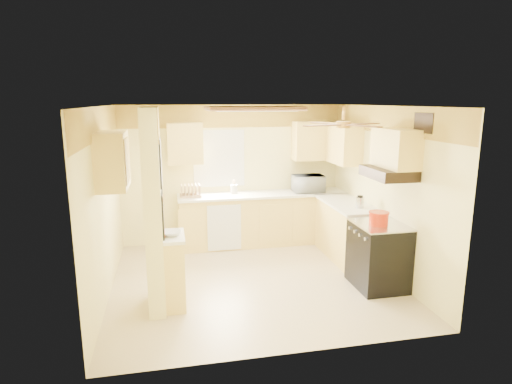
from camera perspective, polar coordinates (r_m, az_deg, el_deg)
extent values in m
plane|color=#CDB48E|center=(6.38, -0.35, -11.66)|extent=(4.00, 4.00, 0.00)
plane|color=white|center=(5.84, -0.38, 11.39)|extent=(4.00, 4.00, 0.00)
plane|color=#FFF19B|center=(7.83, -3.12, 2.36)|extent=(4.00, 0.00, 4.00)
plane|color=#FFF19B|center=(4.21, 4.78, -6.27)|extent=(4.00, 0.00, 4.00)
plane|color=#FFF19B|center=(5.94, -19.65, -1.49)|extent=(0.00, 3.80, 3.80)
plane|color=#FFF19B|center=(6.67, 16.73, 0.15)|extent=(0.00, 3.80, 3.80)
cube|color=#FCDD4A|center=(7.70, -3.18, 10.06)|extent=(4.00, 0.02, 0.40)
cube|color=#FFF19B|center=(5.35, -13.51, -2.57)|extent=(0.20, 0.70, 2.50)
cube|color=#F1CE65|center=(5.60, -10.81, -10.42)|extent=(0.25, 0.55, 0.90)
cube|color=white|center=(5.44, -11.01, -5.84)|extent=(0.28, 0.58, 0.04)
cube|color=#F1CE65|center=(7.81, 0.92, -3.67)|extent=(3.00, 0.60, 0.90)
cube|color=#F1CE65|center=(7.26, 12.01, -5.17)|extent=(0.60, 1.40, 0.90)
cube|color=white|center=(7.68, 0.95, -0.31)|extent=(3.04, 0.64, 0.04)
cube|color=white|center=(7.13, 12.10, -1.57)|extent=(0.64, 1.44, 0.04)
cube|color=white|center=(7.39, -4.24, -4.78)|extent=(0.58, 0.02, 0.80)
cube|color=white|center=(7.73, -4.96, 4.47)|extent=(0.92, 0.02, 1.02)
cube|color=white|center=(7.74, -4.97, 4.47)|extent=(0.80, 0.02, 0.90)
cube|color=#F1CE65|center=(7.49, -9.44, 6.41)|extent=(0.60, 0.35, 0.70)
cube|color=#F1CE65|center=(7.96, 8.20, 6.78)|extent=(0.90, 0.35, 0.70)
cube|color=#F1CE65|center=(7.62, 11.38, 6.43)|extent=(0.35, 1.00, 0.70)
cube|color=#F1CE65|center=(5.57, -18.63, 4.00)|extent=(0.35, 0.75, 0.70)
cube|color=#F1CE65|center=(6.01, 18.14, 5.55)|extent=(0.35, 0.76, 0.52)
cube|color=black|center=(6.27, 15.99, -8.18)|extent=(0.65, 0.76, 0.90)
cube|color=silver|center=(6.13, 16.23, -4.19)|extent=(0.66, 0.77, 0.02)
cylinder|color=silver|center=(5.80, 14.42, -6.09)|extent=(0.03, 0.05, 0.05)
cylinder|color=silver|center=(5.95, 13.71, -5.60)|extent=(0.03, 0.05, 0.05)
cylinder|color=silver|center=(6.08, 13.06, -5.17)|extent=(0.03, 0.05, 0.05)
cylinder|color=silver|center=(6.23, 12.41, -4.72)|extent=(0.03, 0.05, 0.05)
cube|color=black|center=(6.01, 17.23, 2.43)|extent=(0.50, 0.76, 0.14)
cube|color=black|center=(5.23, -12.62, 3.86)|extent=(0.02, 0.42, 0.57)
cube|color=white|center=(5.23, -12.56, 3.86)|extent=(0.01, 0.37, 0.52)
cube|color=black|center=(5.36, -12.30, -3.03)|extent=(0.02, 0.42, 0.57)
cube|color=yellow|center=(5.36, -12.24, -3.03)|extent=(0.01, 0.37, 0.52)
cube|color=brown|center=(6.35, -0.39, 11.09)|extent=(1.35, 0.95, 0.06)
cube|color=white|center=(6.35, -0.39, 10.86)|extent=(1.15, 0.75, 0.02)
cylinder|color=gold|center=(5.47, 11.61, 10.26)|extent=(0.04, 0.04, 0.16)
cylinder|color=gold|center=(5.48, 11.55, 8.79)|extent=(0.18, 0.18, 0.08)
cube|color=brown|center=(5.70, 13.93, 8.81)|extent=(0.55, 0.28, 0.01)
cube|color=brown|center=(5.71, 9.33, 9.01)|extent=(0.28, 0.55, 0.01)
cube|color=brown|center=(5.26, 8.97, 8.76)|extent=(0.55, 0.28, 0.01)
cube|color=brown|center=(5.25, 13.96, 8.55)|extent=(0.28, 0.55, 0.01)
cube|color=black|center=(5.76, 21.45, 8.56)|extent=(0.02, 0.40, 0.25)
imported|color=white|center=(7.84, 6.98, 1.14)|extent=(0.56, 0.38, 0.31)
imported|color=white|center=(5.40, -11.17, -5.42)|extent=(0.26, 0.26, 0.06)
cylinder|color=red|center=(6.05, 16.04, -3.49)|extent=(0.25, 0.25, 0.16)
cylinder|color=red|center=(6.03, 16.09, -2.64)|extent=(0.28, 0.28, 0.02)
cylinder|color=silver|center=(6.82, 13.68, -1.36)|extent=(0.13, 0.13, 0.17)
cylinder|color=black|center=(6.80, 13.72, -0.56)|extent=(0.09, 0.09, 0.03)
cube|color=tan|center=(7.50, -8.72, -0.45)|extent=(0.36, 0.27, 0.04)
cube|color=tan|center=(7.48, -9.90, 0.14)|extent=(0.02, 0.25, 0.21)
cube|color=tan|center=(7.48, -9.43, 0.16)|extent=(0.02, 0.25, 0.21)
cube|color=tan|center=(7.48, -8.96, 0.18)|extent=(0.02, 0.25, 0.21)
cube|color=tan|center=(7.49, -8.48, 0.20)|extent=(0.02, 0.25, 0.21)
cube|color=tan|center=(7.49, -8.01, 0.22)|extent=(0.02, 0.25, 0.21)
cube|color=tan|center=(7.49, -7.54, 0.24)|extent=(0.02, 0.25, 0.21)
cylinder|color=white|center=(7.48, -9.43, 0.16)|extent=(0.01, 0.21, 0.21)
cylinder|color=white|center=(7.49, -8.48, 0.20)|extent=(0.01, 0.21, 0.21)
cylinder|color=white|center=(7.69, -2.96, 0.42)|extent=(0.12, 0.12, 0.15)
cylinder|color=tan|center=(7.68, -2.80, 0.75)|extent=(0.01, 0.01, 0.24)
cylinder|color=tan|center=(7.70, -2.99, 0.78)|extent=(0.01, 0.01, 0.24)
cylinder|color=tan|center=(7.68, -3.12, 0.74)|extent=(0.01, 0.01, 0.24)
cylinder|color=tan|center=(7.66, -2.92, 0.71)|extent=(0.01, 0.01, 0.24)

